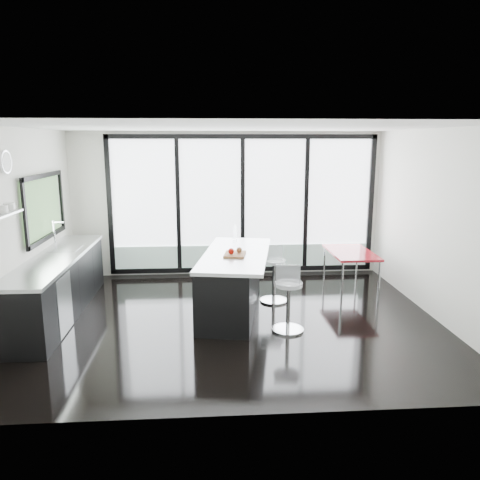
{
  "coord_description": "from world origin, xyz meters",
  "views": [
    {
      "loc": [
        -0.38,
        -6.58,
        2.62
      ],
      "look_at": [
        0.1,
        0.3,
        1.15
      ],
      "focal_mm": 35.0,
      "sensor_mm": 36.0,
      "label": 1
    }
  ],
  "objects": [
    {
      "name": "floor",
      "position": [
        0.0,
        0.0,
        0.0
      ],
      "size": [
        6.0,
        5.0,
        0.0
      ],
      "primitive_type": "cube",
      "color": "black",
      "rests_on": "ground"
    },
    {
      "name": "ceiling",
      "position": [
        0.0,
        0.0,
        2.8
      ],
      "size": [
        6.0,
        5.0,
        0.0
      ],
      "primitive_type": "cube",
      "color": "white",
      "rests_on": "wall_back"
    },
    {
      "name": "wall_back",
      "position": [
        0.27,
        2.47,
        1.27
      ],
      "size": [
        6.0,
        0.09,
        2.8
      ],
      "color": "silver",
      "rests_on": "ground"
    },
    {
      "name": "wall_front",
      "position": [
        0.0,
        -2.5,
        1.4
      ],
      "size": [
        6.0,
        0.0,
        2.8
      ],
      "primitive_type": "cube",
      "color": "silver",
      "rests_on": "ground"
    },
    {
      "name": "wall_left",
      "position": [
        -2.97,
        0.27,
        1.56
      ],
      "size": [
        0.26,
        5.0,
        2.8
      ],
      "color": "silver",
      "rests_on": "ground"
    },
    {
      "name": "wall_right",
      "position": [
        3.0,
        0.0,
        1.4
      ],
      "size": [
        0.0,
        5.0,
        2.8
      ],
      "primitive_type": "cube",
      "color": "silver",
      "rests_on": "ground"
    },
    {
      "name": "counter_cabinets",
      "position": [
        -2.67,
        0.4,
        0.46
      ],
      "size": [
        0.69,
        3.24,
        1.36
      ],
      "color": "black",
      "rests_on": "floor"
    },
    {
      "name": "island",
      "position": [
        -0.03,
        0.39,
        0.47
      ],
      "size": [
        1.34,
        2.42,
        1.21
      ],
      "color": "black",
      "rests_on": "floor"
    },
    {
      "name": "bar_stool_near",
      "position": [
        0.72,
        -0.47,
        0.35
      ],
      "size": [
        0.49,
        0.49,
        0.71
      ],
      "primitive_type": "cylinder",
      "rotation": [
        0.0,
        0.0,
        -0.1
      ],
      "color": "silver",
      "rests_on": "floor"
    },
    {
      "name": "bar_stool_far",
      "position": [
        0.69,
        0.76,
        0.36
      ],
      "size": [
        0.48,
        0.48,
        0.72
      ],
      "primitive_type": "cylinder",
      "rotation": [
        0.0,
        0.0,
        0.06
      ],
      "color": "silver",
      "rests_on": "floor"
    },
    {
      "name": "red_table",
      "position": [
        2.16,
        1.37,
        0.34
      ],
      "size": [
        0.74,
        1.29,
        0.69
      ],
      "primitive_type": "cube",
      "rotation": [
        0.0,
        0.0,
        0.0
      ],
      "color": "maroon",
      "rests_on": "floor"
    }
  ]
}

